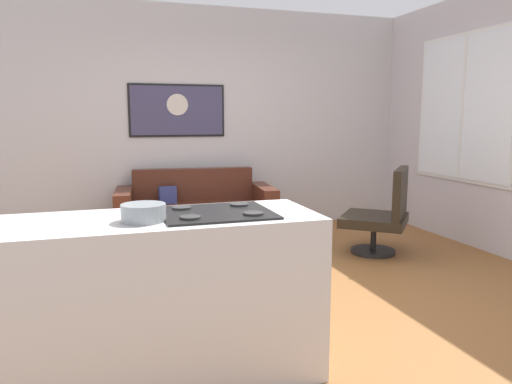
{
  "coord_description": "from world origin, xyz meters",
  "views": [
    {
      "loc": [
        -1.34,
        -3.69,
        1.45
      ],
      "look_at": [
        0.13,
        0.9,
        0.7
      ],
      "focal_mm": 34.09,
      "sensor_mm": 36.0,
      "label": 1
    }
  ],
  "objects_px": {
    "armchair": "(383,215)",
    "wall_painting": "(177,110)",
    "couch": "(196,216)",
    "coffee_table": "(228,226)",
    "mixing_bowl": "(143,213)"
  },
  "relations": [
    {
      "from": "coffee_table",
      "to": "mixing_bowl",
      "type": "distance_m",
      "value": 2.27
    },
    {
      "from": "coffee_table",
      "to": "armchair",
      "type": "distance_m",
      "value": 1.66
    },
    {
      "from": "coffee_table",
      "to": "armchair",
      "type": "bearing_deg",
      "value": -3.58
    },
    {
      "from": "couch",
      "to": "coffee_table",
      "type": "distance_m",
      "value": 1.1
    },
    {
      "from": "wall_painting",
      "to": "coffee_table",
      "type": "bearing_deg",
      "value": -81.89
    },
    {
      "from": "armchair",
      "to": "mixing_bowl",
      "type": "height_order",
      "value": "mixing_bowl"
    },
    {
      "from": "armchair",
      "to": "mixing_bowl",
      "type": "relative_size",
      "value": 4.08
    },
    {
      "from": "armchair",
      "to": "mixing_bowl",
      "type": "xyz_separation_m",
      "value": [
        -2.61,
        -1.88,
        0.53
      ]
    },
    {
      "from": "couch",
      "to": "wall_painting",
      "type": "bearing_deg",
      "value": 102.52
    },
    {
      "from": "mixing_bowl",
      "to": "wall_painting",
      "type": "bearing_deg",
      "value": 78.54
    },
    {
      "from": "coffee_table",
      "to": "mixing_bowl",
      "type": "xyz_separation_m",
      "value": [
        -0.95,
        -1.99,
        0.57
      ]
    },
    {
      "from": "coffee_table",
      "to": "mixing_bowl",
      "type": "relative_size",
      "value": 4.33
    },
    {
      "from": "armchair",
      "to": "wall_painting",
      "type": "height_order",
      "value": "wall_painting"
    },
    {
      "from": "wall_painting",
      "to": "armchair",
      "type": "bearing_deg",
      "value": -42.01
    },
    {
      "from": "couch",
      "to": "mixing_bowl",
      "type": "height_order",
      "value": "mixing_bowl"
    }
  ]
}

